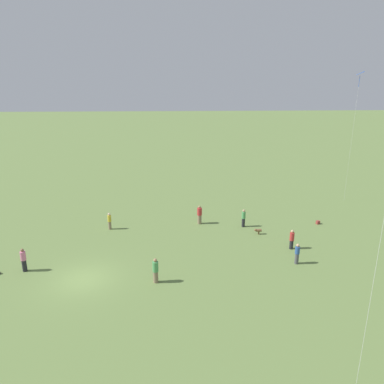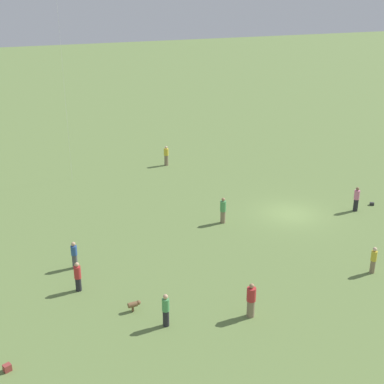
% 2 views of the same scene
% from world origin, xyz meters
% --- Properties ---
extents(ground_plane, '(240.00, 240.00, 0.00)m').
position_xyz_m(ground_plane, '(0.00, 0.00, 0.00)').
color(ground_plane, olive).
extents(person_0, '(0.51, 0.51, 1.82)m').
position_xyz_m(person_0, '(0.60, 5.10, 0.91)').
color(person_0, '#847056').
rests_on(person_0, ground_plane).
extents(person_1, '(0.55, 0.55, 1.80)m').
position_xyz_m(person_1, '(-1.38, -4.55, 0.90)').
color(person_1, '#232328').
rests_on(person_1, ground_plane).
extents(person_2, '(0.38, 0.38, 1.60)m').
position_xyz_m(person_2, '(-8.84, 0.42, 0.81)').
color(person_2, '#847056').
rests_on(person_2, ground_plane).
extents(person_3, '(0.37, 0.37, 1.71)m').
position_xyz_m(person_3, '(-8.88, 12.88, 0.86)').
color(person_3, '#232328').
rests_on(person_3, ground_plane).
extents(person_4, '(0.56, 0.56, 1.78)m').
position_xyz_m(person_4, '(13.73, 4.18, 0.88)').
color(person_4, '#847056').
rests_on(person_4, ground_plane).
extents(person_5, '(0.47, 0.47, 1.64)m').
position_xyz_m(person_5, '(-1.58, 15.67, 0.82)').
color(person_5, '#4C4C51').
rests_on(person_5, ground_plane).
extents(person_6, '(0.56, 0.56, 1.83)m').
position_xyz_m(person_6, '(-9.81, 8.81, 0.90)').
color(person_6, '#847056').
rests_on(person_6, ground_plane).
extents(person_7, '(0.46, 0.46, 1.67)m').
position_xyz_m(person_7, '(-4.09, 16.01, 0.84)').
color(person_7, '#232328').
rests_on(person_7, ground_plane).
extents(dog_0, '(0.27, 0.66, 0.53)m').
position_xyz_m(dog_0, '(-7.09, 13.89, 0.37)').
color(dog_0, brown).
rests_on(dog_0, ground_plane).
extents(picnic_bag_0, '(0.35, 0.39, 0.32)m').
position_xyz_m(picnic_bag_0, '(-9.21, 20.16, 0.16)').
color(picnic_bag_0, '#933833').
rests_on(picnic_bag_0, ground_plane).
extents(picnic_bag_2, '(0.35, 0.37, 0.20)m').
position_xyz_m(picnic_bag_2, '(-1.03, -6.37, 0.10)').
color(picnic_bag_2, '#262628').
rests_on(picnic_bag_2, ground_plane).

